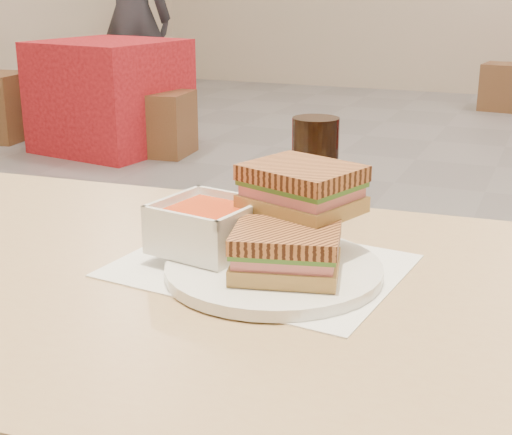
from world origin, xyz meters
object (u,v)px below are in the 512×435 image
at_px(cola_glass, 315,167).
at_px(bg_table_0, 111,96).
at_px(soup_bowl, 207,228).
at_px(panini_lower, 286,252).
at_px(bg_chair_0r, 162,123).
at_px(plate, 274,270).
at_px(patron_a, 132,17).
at_px(main_table, 142,350).
at_px(bg_chair_2l, 504,87).

relative_size(cola_glass, bg_table_0, 0.16).
xyz_separation_m(soup_bowl, bg_table_0, (-2.42, 3.39, -0.43)).
height_order(panini_lower, bg_table_0, panini_lower).
relative_size(soup_bowl, bg_chair_0r, 0.33).
bearing_deg(panini_lower, plate, 135.53).
height_order(cola_glass, bg_chair_0r, cola_glass).
xyz_separation_m(soup_bowl, patron_a, (-2.67, 4.10, 0.04)).
bearing_deg(plate, soup_bowl, 170.59).
bearing_deg(main_table, patron_a, 122.02).
distance_m(main_table, bg_table_0, 4.18).
xyz_separation_m(plate, bg_chair_0r, (-2.12, 3.39, -0.55)).
relative_size(main_table, soup_bowl, 9.23).
xyz_separation_m(cola_glass, bg_table_0, (-2.48, 3.15, -0.46)).
height_order(plate, cola_glass, cola_glass).
bearing_deg(bg_table_0, bg_chair_0r, -2.14).
bearing_deg(bg_chair_0r, bg_table_0, 177.86).
distance_m(bg_chair_0r, patron_a, 1.16).
bearing_deg(plate, patron_a, 123.91).
height_order(panini_lower, bg_chair_0r, panini_lower).
xyz_separation_m(main_table, cola_glass, (0.13, 0.30, 0.19)).
relative_size(panini_lower, cola_glass, 0.95).
xyz_separation_m(panini_lower, bg_chair_0r, (-2.15, 3.41, -0.59)).
distance_m(plate, panini_lower, 0.05).
height_order(bg_chair_0r, bg_chair_2l, bg_chair_0r).
bearing_deg(soup_bowl, main_table, -140.74).
bearing_deg(main_table, bg_chair_0r, 119.68).
relative_size(panini_lower, patron_a, 0.08).
bearing_deg(bg_chair_0r, panini_lower, -57.84).
xyz_separation_m(main_table, plate, (0.17, 0.04, 0.12)).
distance_m(soup_bowl, bg_chair_2l, 6.13).
relative_size(panini_lower, bg_table_0, 0.15).
bearing_deg(panini_lower, cola_glass, 101.92).
height_order(cola_glass, bg_table_0, cola_glass).
distance_m(soup_bowl, bg_table_0, 4.18).
xyz_separation_m(panini_lower, bg_chair_2l, (-0.23, 6.14, -0.59)).
height_order(main_table, panini_lower, panini_lower).
bearing_deg(plate, bg_chair_2l, 91.93).
xyz_separation_m(soup_bowl, cola_glass, (0.06, 0.24, 0.03)).
relative_size(plate, soup_bowl, 1.96).
bearing_deg(bg_table_0, panini_lower, -53.46).
bearing_deg(bg_chair_0r, main_table, -60.32).
bearing_deg(panini_lower, bg_table_0, 126.54).
distance_m(cola_glass, patron_a, 4.73).
bearing_deg(soup_bowl, bg_chair_2l, 91.02).
relative_size(plate, bg_table_0, 0.28).
relative_size(soup_bowl, bg_table_0, 0.14).
relative_size(plate, bg_chair_2l, 0.65).
relative_size(bg_chair_0r, patron_a, 0.25).
bearing_deg(soup_bowl, cola_glass, 75.31).
bearing_deg(cola_glass, patron_a, 125.29).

